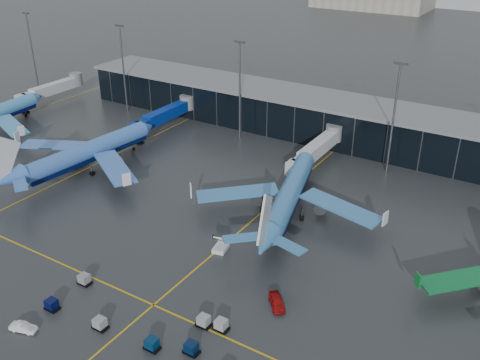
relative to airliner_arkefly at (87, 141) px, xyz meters
The scene contains 11 objects.
ground 37.83m from the airliner_arkefly, 23.55° to the right, with size 600.00×600.00×0.00m, color #282B2D.
terminal_pier 58.19m from the airliner_arkefly, 54.15° to the left, with size 142.00×17.00×10.70m.
jet_bridges 28.26m from the airliner_arkefly, 91.89° to the left, with size 94.00×27.50×7.20m.
flood_masts 52.99m from the airliner_arkefly, 41.98° to the left, with size 203.00×0.50×25.50m.
taxi_lines 44.83m from the airliner_arkefly, ahead, with size 220.00×120.00×0.02m.
airliner_arkefly is the anchor object (origin of this frame).
airliner_klm_near 49.07m from the airliner_arkefly, ahead, with size 38.69×44.06×13.54m, color #397CBD, non-canonical shape.
baggage_carts 58.94m from the airliner_arkefly, 35.92° to the right, with size 33.01×11.28×1.70m.
mobile_airstair 46.52m from the airliner_arkefly, 15.10° to the right, with size 2.80×3.58×3.45m.
service_van_red 63.68m from the airliner_arkefly, 18.48° to the right, with size 1.92×4.76×1.62m, color #A20D0C.
service_van_white 54.78m from the airliner_arkefly, 53.94° to the right, with size 1.37×3.94×1.30m, color white.
Camera 1 is at (55.17, -62.57, 53.42)m, focal length 40.00 mm.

